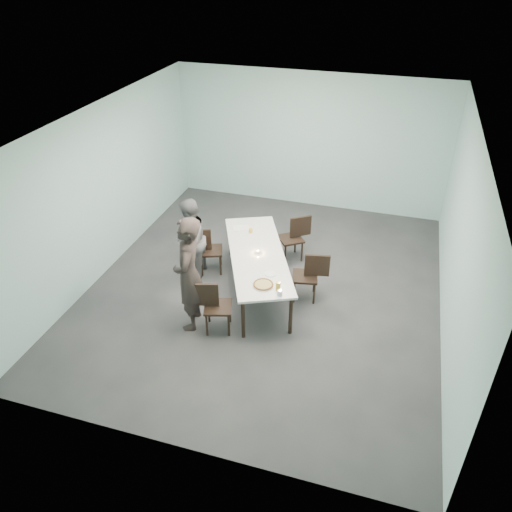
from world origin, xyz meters
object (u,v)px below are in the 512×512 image
(chair_near_right, at_px, (310,273))
(side_plate, at_px, (270,274))
(chair_far_left, at_px, (206,247))
(diner_far, at_px, (190,240))
(diner_near, at_px, (189,274))
(chair_near_left, at_px, (213,303))
(chair_far_right, at_px, (295,235))
(amber_tumbler, at_px, (251,231))
(tealight, at_px, (258,252))
(water_tumbler, at_px, (280,293))
(beer_glass, at_px, (278,286))
(table, at_px, (257,256))
(pizza, at_px, (263,285))

(chair_near_right, bearing_deg, side_plate, 34.88)
(chair_far_left, bearing_deg, diner_far, -146.49)
(diner_near, bearing_deg, chair_far_left, 179.22)
(chair_near_left, distance_m, chair_far_right, 2.54)
(side_plate, height_order, amber_tumbler, amber_tumbler)
(chair_near_right, distance_m, diner_near, 2.10)
(diner_far, distance_m, tealight, 1.27)
(water_tumbler, xyz_separation_m, amber_tumbler, (-0.98, 1.68, -0.01))
(chair_far_right, bearing_deg, beer_glass, 60.92)
(amber_tumbler, bearing_deg, beer_glass, -59.46)
(tealight, bearing_deg, chair_near_left, -106.74)
(chair_far_right, bearing_deg, diner_far, 0.33)
(chair_near_left, bearing_deg, amber_tumbler, 72.92)
(side_plate, bearing_deg, amber_tumbler, 120.64)
(beer_glass, distance_m, water_tumbler, 0.13)
(tealight, bearing_deg, diner_near, -121.80)
(table, distance_m, diner_near, 1.42)
(chair_far_left, relative_size, water_tumbler, 9.67)
(beer_glass, bearing_deg, diner_near, -168.58)
(beer_glass, relative_size, water_tumbler, 1.67)
(table, distance_m, chair_near_right, 0.94)
(chair_far_left, relative_size, chair_near_right, 1.00)
(side_plate, bearing_deg, water_tumbler, -60.70)
(chair_near_left, bearing_deg, tealight, 57.33)
(beer_glass, relative_size, amber_tumbler, 1.88)
(table, xyz_separation_m, chair_near_right, (0.92, 0.03, -0.19))
(chair_near_left, height_order, pizza, chair_near_left)
(diner_far, height_order, water_tumbler, diner_far)
(amber_tumbler, bearing_deg, chair_far_right, 38.71)
(diner_near, distance_m, side_plate, 1.31)
(chair_near_right, relative_size, pizza, 2.56)
(chair_near_left, distance_m, amber_tumbler, 1.89)
(chair_far_right, bearing_deg, amber_tumbler, 3.71)
(beer_glass, bearing_deg, pizza, 168.05)
(table, height_order, side_plate, side_plate)
(diner_near, xyz_separation_m, water_tumbler, (1.39, 0.16, -0.16))
(water_tumbler, distance_m, tealight, 1.23)
(pizza, xyz_separation_m, tealight, (-0.34, 0.88, 0.00))
(chair_far_left, distance_m, chair_far_right, 1.71)
(pizza, bearing_deg, side_plate, 86.11)
(chair_far_left, distance_m, chair_near_right, 2.01)
(chair_near_right, bearing_deg, chair_near_left, 33.14)
(tealight, bearing_deg, chair_near_right, 1.13)
(side_plate, bearing_deg, diner_far, 160.44)
(diner_far, bearing_deg, chair_near_right, 83.23)
(tealight, bearing_deg, chair_far_left, 164.76)
(table, bearing_deg, diner_near, -121.75)
(amber_tumbler, bearing_deg, diner_near, -102.66)
(water_tumbler, bearing_deg, amber_tumbler, 120.24)
(chair_near_left, bearing_deg, water_tumbler, -5.71)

